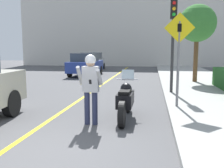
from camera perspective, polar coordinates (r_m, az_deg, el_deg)
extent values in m
plane|color=#4C4C4F|center=(4.89, -17.89, -15.20)|extent=(80.00, 80.00, 0.00)
cube|color=yellow|center=(10.52, -5.91, -2.58)|extent=(0.12, 36.00, 0.01)
cube|color=beige|center=(30.18, 5.27, 12.73)|extent=(28.00, 1.20, 9.10)
cylinder|color=black|center=(6.10, 2.29, -6.96)|extent=(0.14, 0.66, 0.66)
cylinder|color=black|center=(7.62, 3.71, -4.01)|extent=(0.14, 0.66, 0.66)
cube|color=black|center=(6.81, 3.09, -3.44)|extent=(0.40, 1.08, 0.36)
sphere|color=black|center=(6.91, 3.24, -1.09)|extent=(0.32, 0.32, 0.32)
cube|color=black|center=(6.53, 2.88, -1.95)|extent=(0.28, 0.48, 0.10)
cylinder|color=silver|center=(7.27, 3.57, 1.09)|extent=(0.62, 0.03, 0.03)
cube|color=silver|center=(7.32, 3.64, 2.08)|extent=(0.36, 0.12, 0.31)
cylinder|color=#282D4C|center=(6.39, -5.70, -5.49)|extent=(0.14, 0.14, 0.84)
cylinder|color=#282D4C|center=(6.34, -3.95, -5.57)|extent=(0.14, 0.14, 0.84)
cube|color=#B7B7BC|center=(6.24, -4.91, 1.11)|extent=(0.40, 0.22, 0.64)
cylinder|color=#B7B7BC|center=(6.19, -7.39, 1.93)|extent=(0.09, 0.39, 0.50)
cylinder|color=#B7B7BC|center=(6.06, -2.89, 1.54)|extent=(0.09, 0.45, 0.45)
sphere|color=tan|center=(6.20, -4.95, 5.02)|extent=(0.23, 0.23, 0.23)
sphere|color=white|center=(6.20, -4.96, 5.50)|extent=(0.27, 0.27, 0.27)
cube|color=black|center=(5.95, -5.00, 0.49)|extent=(0.06, 0.05, 0.11)
cylinder|color=black|center=(7.65, -21.96, -4.12)|extent=(0.28, 0.77, 0.76)
cylinder|color=slate|center=(7.89, 14.89, 4.31)|extent=(0.08, 0.08, 2.58)
cube|color=yellow|center=(7.89, 15.18, 12.30)|extent=(0.91, 0.02, 0.91)
cube|color=black|center=(7.87, 15.19, 12.31)|extent=(0.12, 0.01, 0.24)
cylinder|color=#2D2D30|center=(10.56, 13.67, 8.26)|extent=(0.12, 0.12, 3.74)
cube|color=black|center=(10.67, 13.94, 16.28)|extent=(0.26, 0.22, 0.76)
sphere|color=red|center=(10.59, 14.04, 17.55)|extent=(0.14, 0.14, 0.14)
sphere|color=gold|center=(10.55, 14.00, 16.37)|extent=(0.14, 0.14, 0.14)
sphere|color=green|center=(10.52, 13.96, 15.19)|extent=(0.14, 0.14, 0.14)
cylinder|color=brown|center=(14.57, 18.57, 5.38)|extent=(0.24, 0.24, 2.48)
sphere|color=#387A33|center=(14.64, 18.90, 13.00)|extent=(2.01, 2.01, 2.01)
cylinder|color=black|center=(20.26, -7.28, 3.22)|extent=(0.22, 0.64, 0.64)
cylinder|color=black|center=(19.86, -2.69, 3.19)|extent=(0.22, 0.64, 0.64)
cylinder|color=black|center=(17.79, -9.66, 2.56)|extent=(0.22, 0.64, 0.64)
cylinder|color=black|center=(17.33, -4.46, 2.52)|extent=(0.22, 0.64, 0.64)
cube|color=navy|center=(18.76, -6.00, 4.05)|extent=(1.80, 4.20, 0.76)
cube|color=#38424C|center=(18.57, -6.16, 6.12)|extent=(1.58, 2.18, 0.60)
cylinder|color=black|center=(25.64, -5.65, 4.17)|extent=(0.22, 0.64, 0.64)
cylinder|color=black|center=(25.26, -2.01, 4.15)|extent=(0.22, 0.64, 0.64)
cylinder|color=black|center=(23.13, -7.31, 3.77)|extent=(0.22, 0.64, 0.64)
cylinder|color=black|center=(22.72, -3.29, 3.75)|extent=(0.22, 0.64, 0.64)
cube|color=silver|center=(24.15, -4.55, 4.87)|extent=(1.80, 4.20, 0.76)
cube|color=#38424C|center=(23.97, -4.67, 6.47)|extent=(1.58, 2.18, 0.60)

